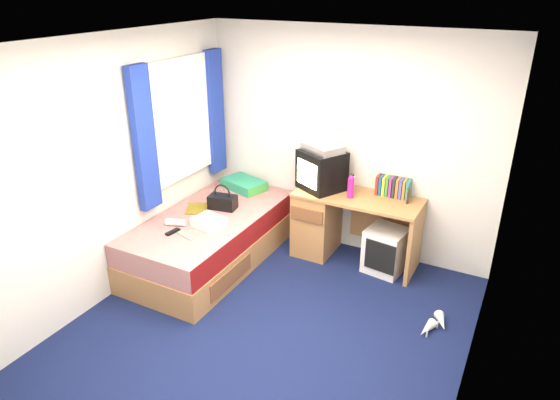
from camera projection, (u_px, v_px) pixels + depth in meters
The scene contains 20 objects.
ground at pixel (270, 326), 4.39m from camera, with size 3.40×3.40×0.00m, color #0C1438.
room_shell at pixel (269, 172), 3.80m from camera, with size 3.40×3.40×3.40m.
bed at pixel (212, 238), 5.31m from camera, with size 1.01×2.00×0.54m.
pillow at pixel (244, 184), 5.84m from camera, with size 0.49×0.31×0.11m, color teal.
desk at pixel (332, 220), 5.39m from camera, with size 1.30×0.55×0.75m.
storage_cube at pixel (386, 250), 5.14m from camera, with size 0.38×0.38×0.47m, color silver.
crt_tv at pixel (322, 170), 5.23m from camera, with size 0.55×0.54×0.42m.
vcr at pixel (323, 148), 5.13m from camera, with size 0.40×0.28×0.08m, color silver.
book_row at pixel (393, 187), 5.09m from camera, with size 0.34×0.13×0.20m.
picture_frame at pixel (408, 195), 4.97m from camera, with size 0.02×0.12×0.14m, color #322310.
pink_water_bottle at pixel (351, 188), 5.06m from camera, with size 0.07×0.07×0.21m, color #D21D84.
aerosol_can at pixel (352, 185), 5.16m from camera, with size 0.05×0.05×0.19m, color silver.
handbag at pixel (223, 201), 5.32m from camera, with size 0.31×0.21×0.28m.
towel at pixel (209, 222), 4.94m from camera, with size 0.28×0.24×0.09m, color silver.
magazine at pixel (197, 209), 5.33m from camera, with size 0.21×0.28×0.01m, color gold.
water_bottle at pixel (176, 222), 4.97m from camera, with size 0.07×0.07×0.20m, color silver.
colour_swatch_fan at pixel (186, 235), 4.78m from camera, with size 0.22×0.06×0.01m, color orange.
remote_control at pixel (173, 232), 4.84m from camera, with size 0.05×0.16×0.02m, color black.
window_assembly at pixel (181, 123), 5.20m from camera, with size 0.11×1.42×1.40m.
white_heels at pixel (434, 325), 4.34m from camera, with size 0.25×0.40×0.09m.
Camera 1 is at (1.74, -3.10, 2.80)m, focal length 32.00 mm.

